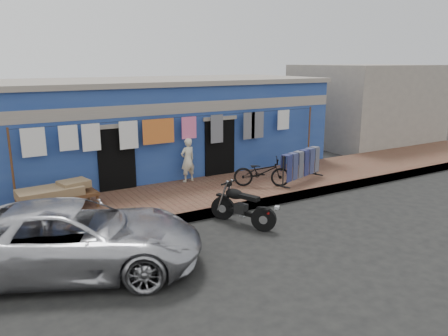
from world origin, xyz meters
TOP-DOWN VIEW (x-y plane):
  - ground at (0.00, 0.00)m, footprint 80.00×80.00m
  - sidewalk at (0.00, 3.00)m, footprint 28.00×3.00m
  - curb at (0.00, 1.55)m, footprint 28.00×0.10m
  - building at (-0.00, 6.99)m, footprint 12.20×5.20m
  - neighbor_right at (11.00, 7.00)m, footprint 6.00×5.00m
  - clothesline at (-0.39, 4.25)m, footprint 10.06×0.06m
  - car at (-4.39, 0.28)m, footprint 5.52×4.15m
  - seated_person at (-0.03, 4.20)m, footprint 0.56×0.42m
  - bicycle at (1.67, 2.56)m, footprint 1.75×1.40m
  - motorcycle at (-0.25, 0.68)m, footprint 1.58×1.96m
  - charpoy at (-4.06, 3.45)m, footprint 2.13×1.26m
  - jeans_rack at (3.11, 2.46)m, footprint 2.35×1.67m
  - litter_a at (0.12, 1.20)m, footprint 0.20×0.18m
  - litter_b at (1.23, 1.20)m, footprint 0.19×0.19m
  - litter_c at (0.54, 0.99)m, footprint 0.25×0.27m

SIDE VIEW (x-z plane):
  - ground at x=0.00m, z-range 0.00..0.00m
  - litter_a at x=0.12m, z-range 0.00..0.07m
  - litter_b at x=1.23m, z-range 0.00..0.08m
  - litter_c at x=0.54m, z-range 0.00..0.09m
  - sidewalk at x=0.00m, z-range 0.00..0.25m
  - curb at x=0.00m, z-range 0.00..0.25m
  - motorcycle at x=-0.25m, z-range 0.00..1.04m
  - charpoy at x=-4.06m, z-range 0.25..0.91m
  - car at x=-4.39m, z-range 0.00..1.42m
  - jeans_rack at x=3.11m, z-range 0.25..1.26m
  - bicycle at x=1.67m, z-range 0.25..1.34m
  - seated_person at x=-0.03m, z-range 0.25..1.64m
  - building at x=0.00m, z-range 0.01..3.37m
  - clothesline at x=-0.39m, z-range 0.77..2.87m
  - neighbor_right at x=11.00m, z-range 0.00..3.80m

